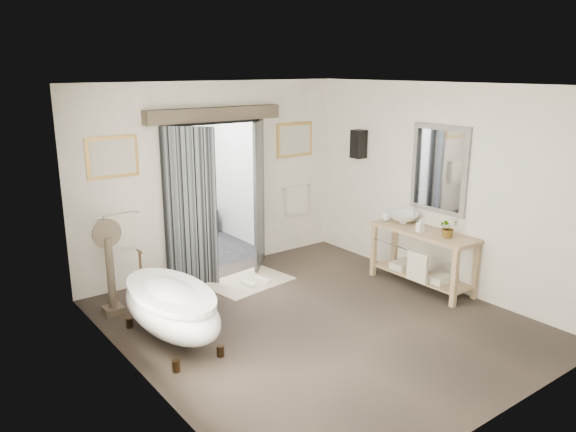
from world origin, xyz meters
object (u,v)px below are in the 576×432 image
Objects in this scene: rug at (249,282)px; basin at (403,218)px; clawfoot_tub at (171,307)px; vanity at (422,254)px.

basin is at bearing -31.71° from rug.
clawfoot_tub is 1.14× the size of vanity.
clawfoot_tub is at bearing 170.20° from vanity.
rug is 2.55× the size of basin.
clawfoot_tub reaches higher than rug.
rug is at bearing 139.12° from vanity.
basin is (3.68, -0.19, 0.50)m from clawfoot_tub.
basin reaches higher than rug.
rug is (1.72, 1.02, -0.43)m from clawfoot_tub.
rug is 2.48m from basin.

